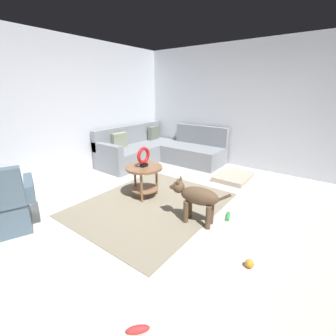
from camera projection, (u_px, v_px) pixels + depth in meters
ground_plane at (183, 226)px, 3.12m from camera, size 6.00×6.00×0.10m
wall_back at (55, 110)px, 4.33m from camera, size 6.00×0.12×2.70m
wall_right at (260, 108)px, 4.90m from camera, size 0.12×6.00×2.70m
area_rug at (152, 204)px, 3.61m from camera, size 2.30×1.90×0.01m
sectional_couch at (159, 151)px, 5.66m from camera, size 2.20×2.25×0.88m
armchair at (0, 208)px, 2.84m from camera, size 0.96×0.85×0.88m
side_table at (144, 174)px, 3.75m from camera, size 0.60×0.60×0.54m
torus_sculpture at (144, 156)px, 3.65m from camera, size 0.28×0.08×0.33m
dog_bed_mat at (233, 177)px, 4.64m from camera, size 0.80×0.60×0.09m
dog at (196, 197)px, 3.02m from camera, size 0.31×0.84×0.63m
dog_toy_ball at (249, 264)px, 2.32m from camera, size 0.09×0.09×0.09m
dog_toy_rope at (228, 216)px, 3.23m from camera, size 0.20×0.10×0.05m
dog_toy_bone at (138, 330)px, 1.70m from camera, size 0.17×0.17×0.06m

